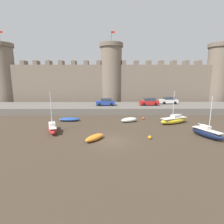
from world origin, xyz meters
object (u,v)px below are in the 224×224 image
object	(u,v)px
sailboat_midflat_left	(52,128)
car_quay_west	(169,100)
sailboat_near_channel_left	(174,120)
mooring_buoy_near_shore	(150,137)
sailboat_midflat_right	(207,133)
mooring_buoy_mid_mud	(143,118)
rowboat_foreground_left	(69,119)
rowboat_foreground_right	(129,120)
car_quay_east	(106,102)
rowboat_midflat_centre	(95,137)
car_quay_centre_east	(149,102)

from	to	relation	value
sailboat_midflat_left	car_quay_west	size ratio (longest dim) A/B	1.33
sailboat_near_channel_left	mooring_buoy_near_shore	distance (m)	9.17
mooring_buoy_near_shore	car_quay_west	xyz separation A→B (m)	(8.76, 20.13, 1.92)
sailboat_near_channel_left	sailboat_midflat_right	world-z (taller)	sailboat_near_channel_left
sailboat_midflat_right	mooring_buoy_mid_mud	distance (m)	11.42
sailboat_near_channel_left	rowboat_foreground_left	world-z (taller)	sailboat_near_channel_left
rowboat_foreground_right	car_quay_east	distance (m)	10.40
sailboat_midflat_right	rowboat_foreground_left	distance (m)	20.94
mooring_buoy_mid_mud	car_quay_east	world-z (taller)	car_quay_east
mooring_buoy_mid_mud	car_quay_west	distance (m)	12.72
rowboat_foreground_right	car_quay_east	bearing A→B (deg)	114.20
sailboat_midflat_right	sailboat_midflat_left	size ratio (longest dim) A/B	0.94
car_quay_west	rowboat_midflat_centre	bearing A→B (deg)	-126.91
rowboat_midflat_centre	rowboat_foreground_left	distance (m)	10.86
rowboat_midflat_centre	sailboat_midflat_right	xyz separation A→B (m)	(13.89, 0.95, 0.24)
rowboat_foreground_left	sailboat_midflat_right	bearing A→B (deg)	-24.16
car_quay_west	sailboat_near_channel_left	bearing A→B (deg)	-104.15
rowboat_midflat_centre	car_quay_east	size ratio (longest dim) A/B	0.70
mooring_buoy_near_shore	car_quay_west	bearing A→B (deg)	66.48
rowboat_foreground_right	sailboat_midflat_left	distance (m)	12.37
rowboat_midflat_centre	sailboat_near_channel_left	size ratio (longest dim) A/B	0.55
sailboat_midflat_left	mooring_buoy_near_shore	world-z (taller)	sailboat_midflat_left
mooring_buoy_mid_mud	car_quay_east	distance (m)	10.43
mooring_buoy_mid_mud	rowboat_foreground_right	bearing A→B (deg)	-146.53
mooring_buoy_mid_mud	car_quay_centre_east	world-z (taller)	car_quay_centre_east
car_quay_east	rowboat_foreground_right	bearing A→B (deg)	-65.80
car_quay_centre_east	car_quay_east	xyz separation A→B (m)	(-9.59, -0.20, 0.00)
car_quay_centre_east	car_quay_east	size ratio (longest dim) A/B	1.00
car_quay_centre_east	rowboat_foreground_left	bearing A→B (deg)	-150.61
rowboat_midflat_centre	mooring_buoy_near_shore	world-z (taller)	rowboat_midflat_centre
sailboat_midflat_left	mooring_buoy_near_shore	bearing A→B (deg)	-12.53
sailboat_midflat_left	mooring_buoy_mid_mud	xyz separation A→B (m)	(13.81, 7.34, -0.40)
rowboat_foreground_left	mooring_buoy_mid_mud	bearing A→B (deg)	4.72
rowboat_foreground_right	sailboat_midflat_left	xyz separation A→B (m)	(-11.07, -5.53, 0.21)
rowboat_foreground_left	mooring_buoy_mid_mud	xyz separation A→B (m)	(12.99, 1.07, -0.13)
rowboat_midflat_centre	sailboat_near_channel_left	world-z (taller)	sailboat_near_channel_left
car_quay_centre_east	rowboat_midflat_centre	bearing A→B (deg)	-119.62
rowboat_foreground_left	car_quay_east	size ratio (longest dim) A/B	0.86
sailboat_midflat_right	sailboat_midflat_left	bearing A→B (deg)	173.40
rowboat_midflat_centre	car_quay_centre_east	xyz separation A→B (m)	(10.42, 18.33, 1.77)
mooring_buoy_near_shore	car_quay_east	xyz separation A→B (m)	(-5.85, 17.70, 1.92)
mooring_buoy_mid_mud	sailboat_near_channel_left	bearing A→B (deg)	-32.83
sailboat_midflat_left	car_quay_centre_east	bearing A→B (deg)	42.49
sailboat_near_channel_left	car_quay_west	distance (m)	13.31
rowboat_foreground_right	car_quay_centre_east	size ratio (longest dim) A/B	0.76
rowboat_foreground_right	rowboat_foreground_left	size ratio (longest dim) A/B	0.88
rowboat_foreground_right	rowboat_foreground_left	xyz separation A→B (m)	(-10.25, 0.74, -0.06)
rowboat_foreground_right	car_quay_centre_east	bearing A→B (deg)	60.57
sailboat_midflat_right	car_quay_east	distance (m)	21.64
sailboat_midflat_left	car_quay_centre_east	distance (m)	22.37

